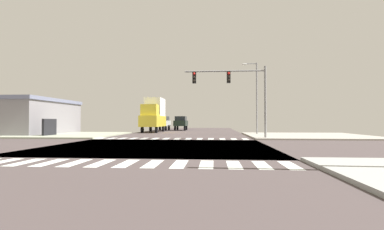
# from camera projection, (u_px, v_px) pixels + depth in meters

# --- Properties ---
(ground) EXTENTS (90.00, 90.00, 0.05)m
(ground) POSITION_uv_depth(u_px,v_px,m) (158.00, 146.00, 17.86)
(ground) COLOR #463C3C
(sidewalk_corner_ne) EXTENTS (12.00, 12.00, 0.14)m
(sidewalk_corner_ne) POSITION_uv_depth(u_px,v_px,m) (307.00, 136.00, 28.81)
(sidewalk_corner_ne) COLOR #A09B91
(sidewalk_corner_ne) RESTS_ON ground
(sidewalk_corner_nw) EXTENTS (12.00, 12.00, 0.14)m
(sidewalk_corner_nw) POSITION_uv_depth(u_px,v_px,m) (63.00, 135.00, 30.84)
(sidewalk_corner_nw) COLOR #9BA18A
(sidewalk_corner_nw) RESTS_ON ground
(crosswalk_near) EXTENTS (13.50, 2.00, 0.01)m
(crosswalk_near) POSITION_uv_depth(u_px,v_px,m) (114.00, 163.00, 10.60)
(crosswalk_near) COLOR white
(crosswalk_near) RESTS_ON ground
(crosswalk_far) EXTENTS (13.50, 2.00, 0.01)m
(crosswalk_far) POSITION_uv_depth(u_px,v_px,m) (172.00, 139.00, 25.15)
(crosswalk_far) COLOR white
(crosswalk_far) RESTS_ON ground
(traffic_signal_mast) EXTENTS (7.18, 0.55, 6.41)m
(traffic_signal_mast) POSITION_uv_depth(u_px,v_px,m) (233.00, 85.00, 24.82)
(traffic_signal_mast) COLOR gray
(traffic_signal_mast) RESTS_ON ground
(street_lamp) EXTENTS (1.78, 0.32, 8.16)m
(street_lamp) POSITION_uv_depth(u_px,v_px,m) (255.00, 92.00, 31.70)
(street_lamp) COLOR gray
(street_lamp) RESTS_ON ground
(bank_building) EXTENTS (12.47, 11.05, 4.17)m
(bank_building) POSITION_uv_depth(u_px,v_px,m) (16.00, 117.00, 33.41)
(bank_building) COLOR gray
(bank_building) RESTS_ON ground
(suv_farside_1) EXTENTS (1.96, 4.60, 2.34)m
(suv_farside_1) POSITION_uv_depth(u_px,v_px,m) (181.00, 122.00, 47.14)
(suv_farside_1) COLOR black
(suv_farside_1) RESTS_ON ground
(box_truck_crossing_1) EXTENTS (2.40, 7.20, 4.85)m
(box_truck_crossing_1) POSITION_uv_depth(u_px,v_px,m) (154.00, 114.00, 39.87)
(box_truck_crossing_1) COLOR black
(box_truck_crossing_1) RESTS_ON ground
(suv_leading_2) EXTENTS (1.96, 4.60, 2.34)m
(suv_leading_2) POSITION_uv_depth(u_px,v_px,m) (163.00, 122.00, 46.91)
(suv_leading_2) COLOR black
(suv_leading_2) RESTS_ON ground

